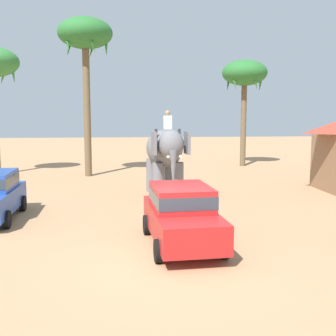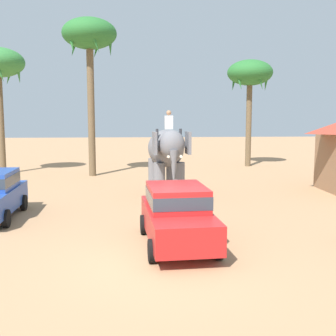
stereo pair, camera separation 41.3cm
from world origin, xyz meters
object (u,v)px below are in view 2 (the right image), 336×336
at_px(palm_tree_left_of_road, 90,39).
at_px(palm_tree_behind_elephant, 250,75).
at_px(car_sedan_foreground, 177,213).
at_px(elephant_with_mahout, 167,152).

bearing_deg(palm_tree_left_of_road, palm_tree_behind_elephant, 20.52).
distance_m(car_sedan_foreground, palm_tree_left_of_road, 16.23).
relative_size(car_sedan_foreground, elephant_with_mahout, 1.06).
xyz_separation_m(palm_tree_behind_elephant, palm_tree_left_of_road, (-10.76, -4.03, 1.64)).
bearing_deg(palm_tree_left_of_road, car_sedan_foreground, -74.93).
distance_m(car_sedan_foreground, elephant_with_mahout, 7.48).
relative_size(palm_tree_behind_elephant, palm_tree_left_of_road, 0.81).
bearing_deg(palm_tree_left_of_road, elephant_with_mahout, -58.73).
distance_m(car_sedan_foreground, palm_tree_behind_elephant, 20.16).
height_order(car_sedan_foreground, palm_tree_behind_elephant, palm_tree_behind_elephant).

